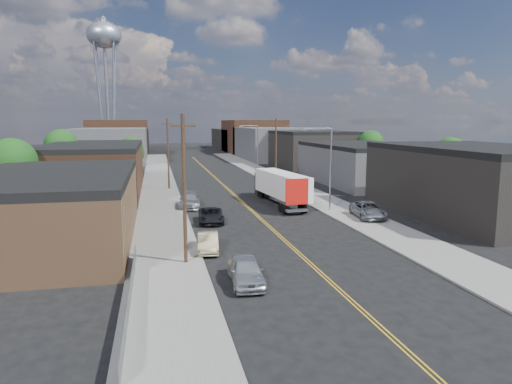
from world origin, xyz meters
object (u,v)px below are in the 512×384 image
car_left_d (190,201)px  car_left_b (208,242)px  semi_truck (278,185)px  car_right_lot_c (297,185)px  car_right_lot_a (368,210)px  car_left_c (211,215)px  car_left_a (246,271)px  water_tower (104,40)px

car_left_d → car_left_b: bearing=-83.8°
semi_truck → car_right_lot_c: (5.00, 8.65, -1.24)m
car_right_lot_a → car_left_c: bearing=-178.6°
car_left_c → car_left_d: (-1.40, 8.21, 0.10)m
car_left_a → car_right_lot_c: (13.95, 34.20, 0.12)m
car_left_a → car_left_d: bearing=96.5°
car_right_lot_a → car_left_d: bearing=157.2°
semi_truck → car_left_d: size_ratio=2.70×
car_right_lot_a → semi_truck: bearing=129.6°
car_left_b → car_left_d: 17.86m
car_left_a → car_left_b: (-1.40, 7.35, -0.11)m
car_left_c → car_right_lot_a: (15.28, -1.79, 0.23)m
car_left_a → car_left_d: car_left_a is taller
water_tower → car_left_b: water_tower is taller
car_left_d → car_left_a: bearing=-80.6°
car_left_d → car_right_lot_c: 17.79m
car_left_a → car_left_b: 7.48m
car_right_lot_c → car_left_c: bearing=-141.8°
car_left_d → car_right_lot_a: (16.68, -10.00, 0.13)m
water_tower → semi_truck: 87.95m
car_left_b → car_right_lot_a: 18.45m
semi_truck → car_left_b: bearing=-126.0°
water_tower → car_left_d: bearing=-78.9°
semi_truck → car_left_c: semi_truck is taller
car_left_b → car_left_d: car_left_d is taller
water_tower → car_left_a: water_tower is taller
car_left_c → car_left_b: bearing=-93.7°
car_left_c → car_left_a: bearing=-85.4°
car_left_b → water_tower: bearing=104.7°
semi_truck → car_left_a: size_ratio=3.13×
semi_truck → car_right_lot_c: semi_truck is taller
car_left_c → car_right_lot_a: bearing=-2.1°
car_left_b → car_right_lot_c: (15.35, 26.85, 0.23)m
car_left_b → car_left_d: bearing=95.6°
water_tower → car_left_d: (15.60, -79.40, -29.86)m
car_left_d → semi_truck: bearing=8.1°
car_left_a → car_right_lot_c: 36.94m
semi_truck → car_left_c: (-8.96, -8.55, -1.47)m
car_left_a → semi_truck: bearing=74.1°
car_left_b → semi_truck: bearing=65.9°
water_tower → semi_truck: bearing=-71.8°
car_left_b → car_right_lot_a: size_ratio=0.76×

